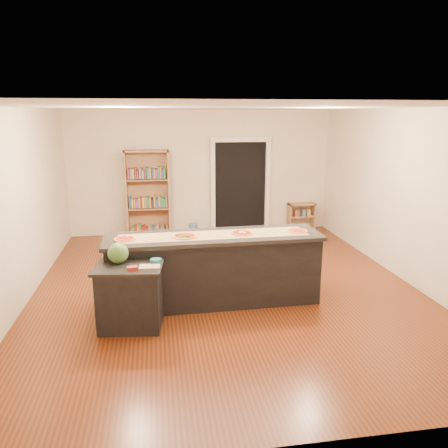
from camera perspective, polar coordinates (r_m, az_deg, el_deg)
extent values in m
cube|color=beige|center=(6.69, 0.27, 2.91)|extent=(6.00, 7.00, 2.80)
cube|color=#5B280F|center=(7.09, 0.25, -8.23)|extent=(6.00, 7.00, 0.01)
cube|color=white|center=(6.56, 0.28, 14.97)|extent=(6.00, 7.00, 0.01)
cube|color=black|center=(10.28, 2.11, 4.89)|extent=(1.20, 0.02, 2.10)
cube|color=silver|center=(10.13, -1.47, 4.76)|extent=(0.10, 0.08, 2.10)
cube|color=silver|center=(10.38, 5.69, 4.92)|extent=(0.10, 0.08, 2.10)
cube|color=silver|center=(10.12, 2.21, 11.01)|extent=(1.40, 0.08, 0.12)
cube|color=black|center=(6.42, -1.34, -6.07)|extent=(3.02, 0.75, 0.97)
cube|color=black|center=(6.26, -1.37, -1.67)|extent=(3.11, 0.84, 0.05)
cube|color=black|center=(5.83, -12.14, -9.42)|extent=(0.78, 0.55, 0.81)
cube|color=black|center=(5.68, -12.36, -5.51)|extent=(0.85, 0.62, 0.04)
cube|color=#A87851|center=(9.90, -9.92, 3.88)|extent=(0.97, 0.35, 1.95)
cube|color=#A87851|center=(10.64, 10.04, 0.99)|extent=(0.64, 0.28, 0.64)
cylinder|color=teal|center=(9.95, -4.07, -0.76)|extent=(0.20, 0.20, 0.30)
cube|color=tan|center=(6.24, -1.36, -1.43)|extent=(2.70, 0.54, 0.00)
sphere|color=#144214|center=(5.75, -13.67, -3.72)|extent=(0.27, 0.27, 0.27)
cube|color=tan|center=(5.56, -9.71, -5.52)|extent=(0.27, 0.19, 0.02)
cube|color=maroon|center=(5.50, -11.86, -5.69)|extent=(0.14, 0.11, 0.05)
cylinder|color=#195966|center=(5.69, -8.86, -4.80)|extent=(0.15, 0.15, 0.06)
cylinder|color=#BA8E47|center=(6.16, -12.81, -1.92)|extent=(0.30, 0.30, 0.02)
cylinder|color=#A5190C|center=(6.15, -12.81, -1.84)|extent=(0.24, 0.24, 0.00)
cylinder|color=#BA8E47|center=(6.17, -5.12, -1.59)|extent=(0.33, 0.33, 0.02)
cylinder|color=#A5190C|center=(6.16, -5.12, -1.51)|extent=(0.27, 0.27, 0.00)
cylinder|color=#BA8E47|center=(6.31, 2.35, -1.17)|extent=(0.32, 0.32, 0.02)
cylinder|color=#A5190C|center=(6.31, 2.36, -1.09)|extent=(0.26, 0.26, 0.00)
cylinder|color=#BA8E47|center=(6.51, 9.55, -0.89)|extent=(0.30, 0.30, 0.02)
cylinder|color=#A5190C|center=(6.50, 9.55, -0.82)|extent=(0.25, 0.25, 0.00)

